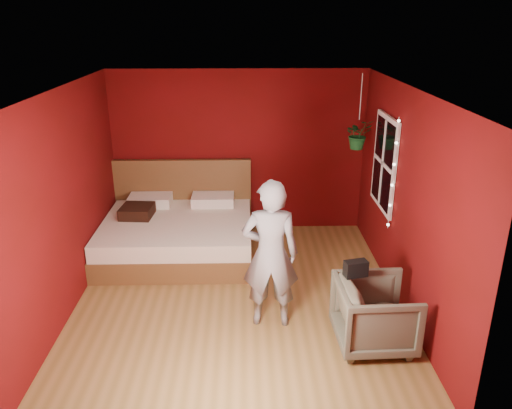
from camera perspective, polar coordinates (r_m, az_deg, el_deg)
name	(u,v)px	position (r m, az deg, el deg)	size (l,w,h in m)	color
floor	(238,297)	(6.44, -2.05, -10.57)	(4.50, 4.50, 0.00)	olive
room_walls	(236,171)	(5.75, -2.26, 3.85)	(4.04, 4.54, 2.62)	#610A0D
window	(384,163)	(6.92, 14.42, 4.62)	(0.05, 0.97, 1.27)	white
fairy_lights	(393,175)	(6.43, 15.40, 3.29)	(0.04, 0.04, 1.45)	silver
bed	(179,232)	(7.58, -8.84, -3.08)	(2.19, 1.86, 1.21)	brown
person	(270,254)	(5.56, 1.65, -5.72)	(0.64, 0.42, 1.75)	gray
armchair	(375,314)	(5.59, 13.45, -12.10)	(0.79, 0.81, 0.74)	#60604C
handbag	(356,268)	(5.46, 11.33, -7.18)	(0.25, 0.12, 0.18)	black
throw_pillow	(137,211)	(7.60, -13.43, -0.76)	(0.45, 0.45, 0.16)	black
hanging_plant	(358,134)	(7.42, 11.60, 7.87)	(0.46, 0.43, 1.08)	silver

